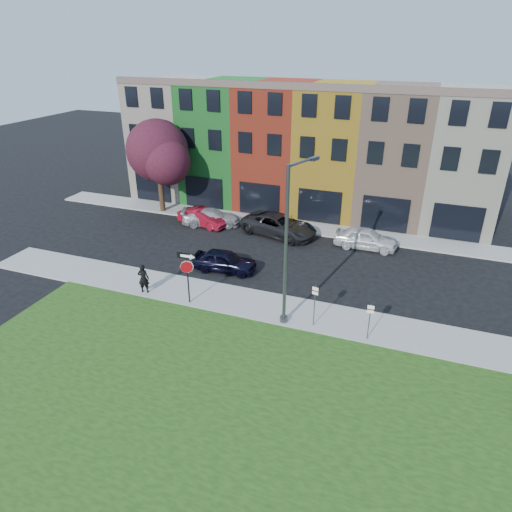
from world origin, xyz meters
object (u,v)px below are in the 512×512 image
at_px(stop_sign, 187,268).
at_px(street_lamp, 288,247).
at_px(man, 143,278).
at_px(sedan_near, 225,261).

bearing_deg(stop_sign, street_lamp, -0.81).
bearing_deg(street_lamp, man, -160.42).
distance_m(man, sedan_near, 5.32).
relative_size(stop_sign, man, 1.73).
bearing_deg(sedan_near, stop_sign, 172.83).
xyz_separation_m(stop_sign, street_lamp, (5.56, 0.21, 2.02)).
height_order(sedan_near, street_lamp, street_lamp).
height_order(stop_sign, street_lamp, street_lamp).
xyz_separation_m(sedan_near, street_lamp, (5.35, -4.17, 3.61)).
relative_size(stop_sign, sedan_near, 0.73).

